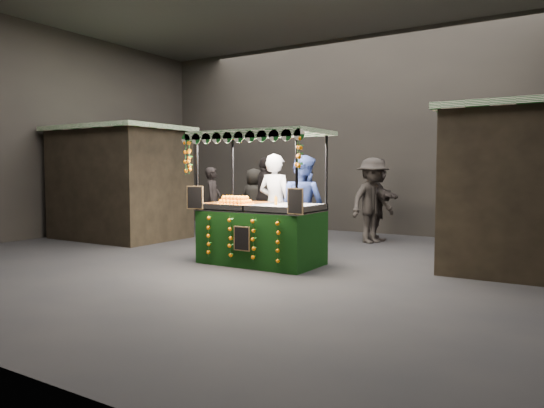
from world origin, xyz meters
The scene contains 14 objects.
ground centered at (0.00, 0.00, 0.00)m, with size 12.00×12.00×0.00m, color black.
market_hall centered at (0.00, 0.00, 3.38)m, with size 12.10×10.10×5.05m.
neighbour_stall_left centered at (-4.40, 1.00, 1.31)m, with size 3.00×2.20×2.60m.
juice_stall centered at (0.24, -0.09, 0.70)m, with size 2.32×1.36×2.24m.
vendor_grey centered at (-0.01, 0.80, 0.95)m, with size 0.70×0.47×1.90m.
vendor_blue centered at (0.53, 0.89, 0.93)m, with size 1.02×0.87×1.87m.
shopper_0 centered at (-0.39, 2.75, 0.85)m, with size 0.66×0.47×1.69m.
shopper_1 centered at (3.38, 2.20, 0.94)m, with size 1.15×1.08×1.88m.
shopper_2 centered at (-1.88, 3.41, 0.96)m, with size 1.14×1.12×1.92m.
shopper_3 centered at (0.96, 3.33, 0.93)m, with size 1.10×1.38×1.87m.
shopper_4 centered at (-2.62, 4.01, 0.82)m, with size 0.86×0.61×1.64m.
shopper_5 centered at (0.82, 3.86, 0.95)m, with size 1.49×1.76×1.90m.
shopper_6 centered at (2.39, 4.04, 0.92)m, with size 0.57×0.75×1.85m.
shopper_7 centered at (-3.36, 3.18, 0.84)m, with size 0.58×0.71×1.67m.
Camera 1 is at (4.89, -7.26, 1.59)m, focal length 33.45 mm.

